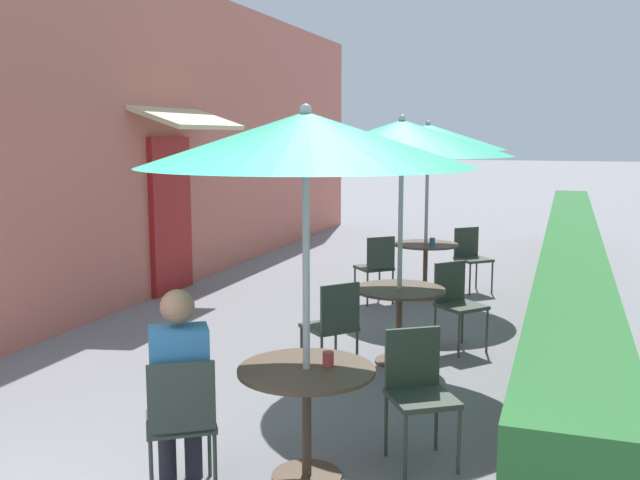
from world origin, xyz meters
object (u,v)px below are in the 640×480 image
object	(u,v)px
cafe_chair_far_right	(377,264)
patio_table_mid	(399,307)
patio_umbrella_near	(306,140)
cafe_chair_mid_left	(334,322)
cafe_chair_far_left	(471,254)
coffee_cup_far	(432,241)
seated_patron_near_left	(179,381)
cafe_chair_mid_right	(456,298)
cafe_chair_near_left	(181,416)
patio_umbrella_mid	(402,138)
patio_umbrella_far	(428,137)
cafe_chair_near_right	(418,385)
coffee_cup_near	(328,359)
patio_table_near	(307,395)
patio_table_far	(425,257)

from	to	relation	value
cafe_chair_far_right	patio_table_mid	bearing A→B (deg)	-112.66
patio_umbrella_near	patio_table_mid	world-z (taller)	patio_umbrella_near
cafe_chair_mid_left	cafe_chair_far_right	size ratio (longest dim) A/B	1.00
cafe_chair_far_left	coffee_cup_far	distance (m)	0.80
seated_patron_near_left	patio_umbrella_near	bearing A→B (deg)	-2.64
cafe_chair_mid_left	cafe_chair_mid_right	xyz separation A→B (m)	(0.88, 1.26, 0.00)
cafe_chair_near_left	cafe_chair_mid_right	distance (m)	3.71
patio_umbrella_mid	patio_umbrella_far	distance (m)	2.83
cafe_chair_mid_right	cafe_chair_far_left	xyz separation A→B (m)	(-0.21, 2.76, 0.00)
cafe_chair_near_right	cafe_chair_mid_right	size ratio (longest dim) A/B	1.00
coffee_cup_near	cafe_chair_far_right	distance (m)	4.69
patio_table_near	cafe_chair_near_left	world-z (taller)	cafe_chair_near_left
patio_table_near	cafe_chair_near_right	bearing A→B (deg)	38.89
patio_table_mid	cafe_chair_far_left	distance (m)	3.40
patio_umbrella_near	cafe_chair_near_right	xyz separation A→B (m)	(0.60, 0.48, -1.59)
cafe_chair_near_left	cafe_chair_near_right	distance (m)	1.54
coffee_cup_near	coffee_cup_far	size ratio (longest dim) A/B	1.00
patio_umbrella_mid	seated_patron_near_left	bearing A→B (deg)	-103.66
cafe_chair_near_right	cafe_chair_far_right	distance (m)	4.42
coffee_cup_near	cafe_chair_mid_left	xyz separation A→B (m)	(-0.53, 1.72, -0.24)
cafe_chair_near_left	cafe_chair_near_right	bearing A→B (deg)	5.70
coffee_cup_far	patio_umbrella_mid	bearing A→B (deg)	-86.04
cafe_chair_near_left	cafe_chair_mid_right	size ratio (longest dim) A/B	1.00
cafe_chair_near_left	patio_umbrella_far	distance (m)	5.96
coffee_cup_near	patio_table_mid	world-z (taller)	coffee_cup_near
cafe_chair_mid_right	coffee_cup_far	distance (m)	2.22
cafe_chair_far_left	patio_table_near	bearing A→B (deg)	45.16
coffee_cup_far	cafe_chair_mid_right	bearing A→B (deg)	-73.39
cafe_chair_near_left	coffee_cup_far	size ratio (longest dim) A/B	9.67
coffee_cup_near	patio_table_near	bearing A→B (deg)	-143.00
coffee_cup_near	patio_table_mid	xyz separation A→B (m)	(-0.09, 2.35, -0.22)
cafe_chair_near_left	cafe_chair_far_left	size ratio (longest dim) A/B	1.00
patio_umbrella_near	cafe_chair_far_right	distance (m)	5.00
cafe_chair_near_right	patio_table_far	bearing A→B (deg)	-112.98
cafe_chair_mid_left	cafe_chair_far_left	size ratio (longest dim) A/B	1.00
cafe_chair_mid_left	coffee_cup_near	bearing A→B (deg)	-122.37
patio_umbrella_mid	cafe_chair_far_left	xyz separation A→B (m)	(0.23, 3.39, -1.59)
cafe_chair_near_left	patio_umbrella_far	world-z (taller)	patio_umbrella_far
coffee_cup_far	patio_table_near	bearing A→B (deg)	-88.20
cafe_chair_near_left	patio_table_mid	bearing A→B (deg)	44.72
patio_table_far	cafe_chair_far_right	distance (m)	0.77
patio_table_near	cafe_chair_near_left	bearing A→B (deg)	-141.11
cafe_chair_far_right	patio_table_near	bearing A→B (deg)	-122.94
patio_table_far	patio_table_near	bearing A→B (deg)	-87.17
cafe_chair_far_left	cafe_chair_near_left	bearing A→B (deg)	39.96
patio_table_mid	cafe_chair_far_right	size ratio (longest dim) A/B	0.98
coffee_cup_near	cafe_chair_far_right	world-z (taller)	cafe_chair_far_right
cafe_chair_mid_right	patio_table_far	distance (m)	2.30
patio_table_near	patio_umbrella_far	distance (m)	5.49
patio_umbrella_mid	cafe_chair_far_right	xyz separation A→B (m)	(-0.80, 2.24, -1.59)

